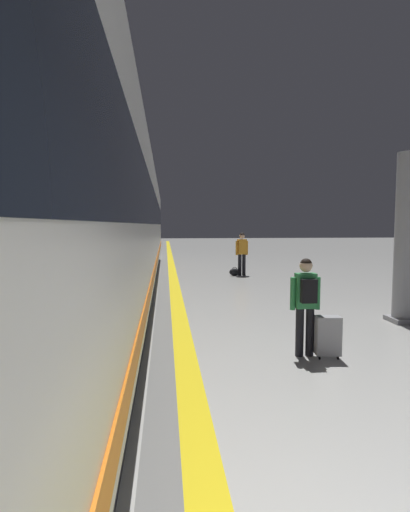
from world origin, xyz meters
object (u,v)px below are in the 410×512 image
at_px(passenger_mid, 242,251).
at_px(platform_pillar, 405,242).
at_px(high_speed_train, 72,202).
at_px(suitcase_near, 328,336).
at_px(passenger_near, 306,299).
at_px(duffel_bag_mid, 235,272).

distance_m(passenger_mid, platform_pillar, 8.32).
height_order(high_speed_train, suitcase_near, high_speed_train).
xyz_separation_m(suitcase_near, passenger_mid, (0.62, 10.14, 0.66)).
bearing_deg(passenger_near, suitcase_near, -22.17).
distance_m(suitcase_near, duffel_bag_mid, 10.02).
bearing_deg(platform_pillar, duffel_bag_mid, 105.87).
bearing_deg(suitcase_near, platform_pillar, 39.10).
height_order(passenger_near, platform_pillar, platform_pillar).
distance_m(duffel_bag_mid, platform_pillar, 8.40).
xyz_separation_m(high_speed_train, passenger_mid, (4.85, 8.36, -1.48)).
distance_m(passenger_mid, duffel_bag_mid, 0.93).
bearing_deg(suitcase_near, passenger_mid, 86.48).
distance_m(passenger_near, suitcase_near, 0.66).
height_order(high_speed_train, duffel_bag_mid, high_speed_train).
bearing_deg(passenger_near, passenger_mid, 84.61).
distance_m(passenger_near, platform_pillar, 3.57).
distance_m(high_speed_train, passenger_mid, 9.78).
height_order(duffel_bag_mid, platform_pillar, platform_pillar).
relative_size(high_speed_train, platform_pillar, 9.56).
bearing_deg(high_speed_train, duffel_bag_mid, 61.16).
xyz_separation_m(suitcase_near, duffel_bag_mid, (0.30, 10.02, -0.21)).
xyz_separation_m(passenger_near, platform_pillar, (2.88, 1.95, 0.80)).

